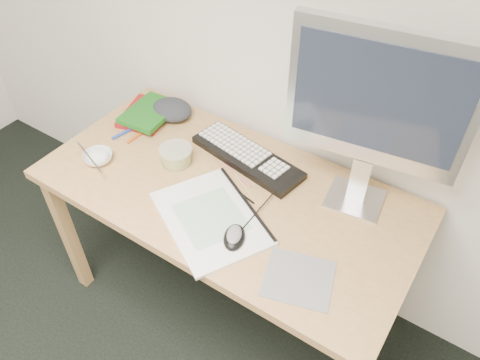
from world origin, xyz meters
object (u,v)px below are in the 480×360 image
object	(u,v)px
desk	(227,205)
rice_bowl	(98,158)
monitor	(378,105)
sketchpad	(211,218)
keyboard	(247,157)

from	to	relation	value
desk	rice_bowl	world-z (taller)	rice_bowl
desk	monitor	xyz separation A→B (m)	(0.41, 0.21, 0.49)
desk	sketchpad	world-z (taller)	sketchpad
sketchpad	keyboard	size ratio (longest dim) A/B	0.87
monitor	rice_bowl	xyz separation A→B (m)	(-0.91, -0.36, -0.39)
sketchpad	monitor	distance (m)	0.66
monitor	rice_bowl	size ratio (longest dim) A/B	5.75
desk	monitor	world-z (taller)	monitor
desk	rice_bowl	distance (m)	0.53
desk	keyboard	xyz separation A→B (m)	(-0.03, 0.18, 0.10)
sketchpad	monitor	bearing A→B (deg)	72.63
desk	sketchpad	bearing A→B (deg)	-75.43
keyboard	desk	bearing A→B (deg)	-71.74
sketchpad	rice_bowl	distance (m)	0.54
desk	rice_bowl	xyz separation A→B (m)	(-0.50, -0.15, 0.10)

